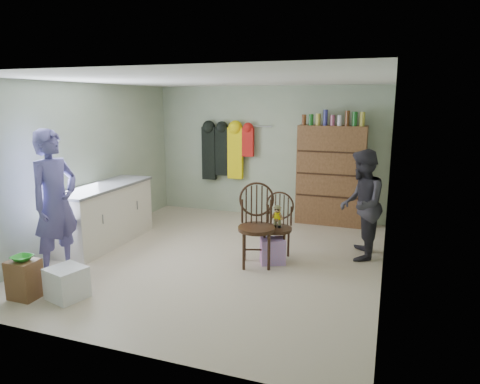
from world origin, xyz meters
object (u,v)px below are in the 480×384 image
at_px(counter, 105,214).
at_px(chair_front, 278,222).
at_px(chair_far, 256,221).
at_px(dresser, 331,175).

distance_m(counter, chair_front, 2.76).
xyz_separation_m(chair_front, chair_far, (-0.22, -0.31, 0.07)).
relative_size(counter, dresser, 0.90).
bearing_deg(chair_far, counter, 161.72).
height_order(chair_far, dresser, dresser).
distance_m(counter, chair_far, 2.53).
distance_m(chair_front, dresser, 2.11).
distance_m(counter, dresser, 3.97).
bearing_deg(counter, chair_front, 5.66).
distance_m(chair_far, dresser, 2.45).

